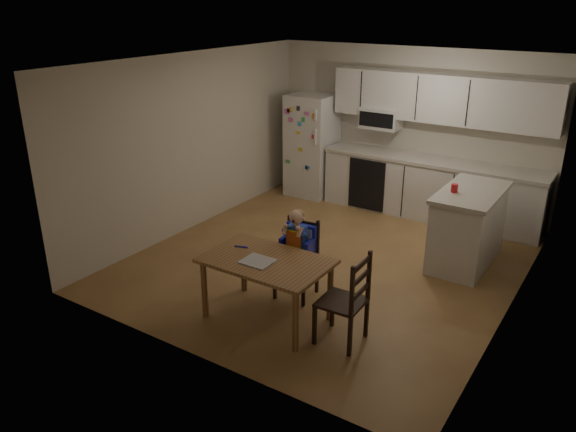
% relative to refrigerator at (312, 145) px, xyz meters
% --- Properties ---
extents(room, '(4.52, 5.01, 2.51)m').
position_rel_refrigerator_xyz_m(room, '(1.55, -1.67, 0.40)').
color(room, brown).
rests_on(room, ground).
extents(refrigerator, '(0.72, 0.70, 1.70)m').
position_rel_refrigerator_xyz_m(refrigerator, '(0.00, 0.00, 0.00)').
color(refrigerator, silver).
rests_on(refrigerator, ground).
extents(kitchen_run, '(3.37, 0.62, 2.15)m').
position_rel_refrigerator_xyz_m(kitchen_run, '(2.05, 0.09, 0.03)').
color(kitchen_run, silver).
rests_on(kitchen_run, ground).
extents(kitchen_island, '(0.69, 1.32, 0.97)m').
position_rel_refrigerator_xyz_m(kitchen_island, '(3.03, -1.24, -0.36)').
color(kitchen_island, silver).
rests_on(kitchen_island, ground).
extents(red_cup, '(0.08, 0.08, 0.10)m').
position_rel_refrigerator_xyz_m(red_cup, '(2.86, -1.43, 0.17)').
color(red_cup, red).
rests_on(red_cup, kitchen_island).
extents(dining_table, '(1.28, 0.82, 0.69)m').
position_rel_refrigerator_xyz_m(dining_table, '(1.69, -3.73, -0.26)').
color(dining_table, brown).
rests_on(dining_table, ground).
extents(napkin, '(0.31, 0.27, 0.01)m').
position_rel_refrigerator_xyz_m(napkin, '(1.64, -3.82, -0.16)').
color(napkin, silver).
rests_on(napkin, dining_table).
extents(toddler_spoon, '(0.12, 0.06, 0.02)m').
position_rel_refrigerator_xyz_m(toddler_spoon, '(1.28, -3.63, -0.16)').
color(toddler_spoon, '#1C23C1').
rests_on(toddler_spoon, dining_table).
extents(chair_booster, '(0.43, 0.43, 1.05)m').
position_rel_refrigerator_xyz_m(chair_booster, '(1.68, -3.11, -0.22)').
color(chair_booster, black).
rests_on(chair_booster, ground).
extents(chair_side, '(0.43, 0.43, 0.95)m').
position_rel_refrigerator_xyz_m(chair_side, '(2.63, -3.67, -0.31)').
color(chair_side, black).
rests_on(chair_side, ground).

